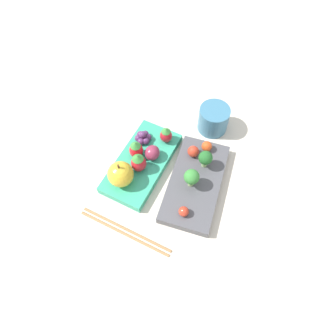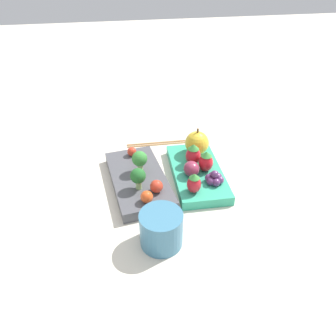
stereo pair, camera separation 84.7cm
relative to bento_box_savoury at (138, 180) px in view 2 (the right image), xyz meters
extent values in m
plane|color=beige|center=(0.01, -0.07, -0.01)|extent=(4.00, 4.00, 0.00)
cube|color=#4C4C51|center=(0.00, 0.00, 0.00)|extent=(0.23, 0.13, 0.02)
cube|color=#33A87F|center=(0.00, -0.13, 0.00)|extent=(0.22, 0.12, 0.02)
cylinder|color=#93B770|center=(-0.04, 0.00, 0.02)|extent=(0.01, 0.01, 0.02)
sphere|color=#236028|center=(-0.04, 0.00, 0.04)|extent=(0.03, 0.03, 0.03)
cylinder|color=#93B770|center=(0.01, -0.01, 0.02)|extent=(0.01, 0.01, 0.02)
sphere|color=#388438|center=(0.01, -0.01, 0.05)|extent=(0.03, 0.03, 0.03)
sphere|color=red|center=(0.08, 0.00, 0.02)|extent=(0.02, 0.02, 0.02)
sphere|color=red|center=(-0.06, -0.03, 0.02)|extent=(0.03, 0.03, 0.03)
sphere|color=#DB4C1E|center=(-0.09, -0.01, 0.02)|extent=(0.02, 0.02, 0.02)
sphere|color=gold|center=(0.06, -0.15, 0.04)|extent=(0.06, 0.06, 0.06)
cylinder|color=brown|center=(0.06, -0.15, 0.07)|extent=(0.00, 0.00, 0.01)
ellipsoid|color=red|center=(-0.08, -0.10, 0.03)|extent=(0.03, 0.03, 0.04)
cone|color=#388438|center=(-0.08, -0.10, 0.05)|extent=(0.02, 0.02, 0.01)
ellipsoid|color=red|center=(0.02, -0.13, 0.03)|extent=(0.03, 0.03, 0.04)
cone|color=#388438|center=(0.02, -0.13, 0.06)|extent=(0.03, 0.03, 0.01)
ellipsoid|color=red|center=(-0.01, -0.15, 0.03)|extent=(0.03, 0.03, 0.04)
cone|color=#388438|center=(-0.01, -0.15, 0.05)|extent=(0.02, 0.02, 0.01)
ellipsoid|color=#892D47|center=(-0.02, -0.11, 0.03)|extent=(0.04, 0.03, 0.03)
sphere|color=#562D5B|center=(-0.04, -0.15, 0.02)|extent=(0.02, 0.02, 0.02)
sphere|color=#562D5B|center=(-0.05, -0.14, 0.02)|extent=(0.02, 0.02, 0.02)
sphere|color=#562D5B|center=(-0.06, -0.14, 0.02)|extent=(0.02, 0.02, 0.02)
sphere|color=#562D5B|center=(-0.07, -0.15, 0.02)|extent=(0.02, 0.02, 0.02)
sphere|color=#562D5B|center=(-0.06, -0.16, 0.02)|extent=(0.02, 0.02, 0.02)
sphere|color=#562D5B|center=(-0.05, -0.16, 0.02)|extent=(0.02, 0.02, 0.02)
sphere|color=#562D5B|center=(-0.05, -0.15, 0.03)|extent=(0.02, 0.02, 0.02)
cylinder|color=teal|center=(-0.17, -0.02, 0.02)|extent=(0.07, 0.07, 0.07)
cylinder|color=#A37547|center=(0.16, -0.10, -0.01)|extent=(0.02, 0.21, 0.01)
cylinder|color=#A37547|center=(0.15, -0.10, -0.01)|extent=(0.02, 0.21, 0.01)
camera|label=1|loc=(0.30, 0.06, 0.60)|focal=32.00mm
camera|label=2|loc=(-0.52, 0.04, 0.40)|focal=32.00mm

